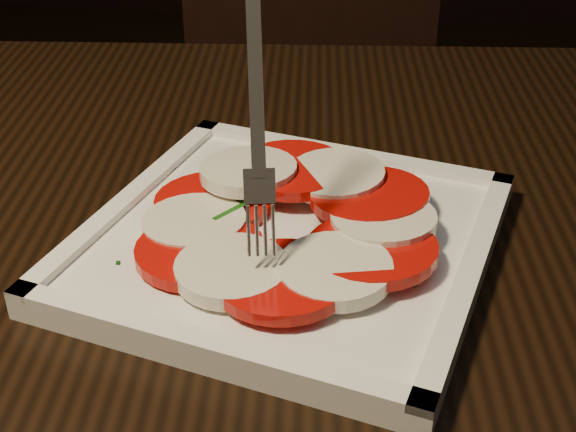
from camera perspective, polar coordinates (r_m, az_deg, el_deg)
table at (r=0.65m, az=7.63°, el=-8.72°), size 1.28×0.92×0.75m
chair at (r=1.32m, az=1.86°, el=7.77°), size 0.49×0.49×0.93m
plate at (r=0.56m, az=-0.00°, el=-1.96°), size 0.33×0.33×0.01m
caprese_salad at (r=0.55m, az=0.00°, el=-0.35°), size 0.21×0.22×0.03m
fork at (r=0.50m, az=-2.28°, el=7.92°), size 0.05×0.08×0.16m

